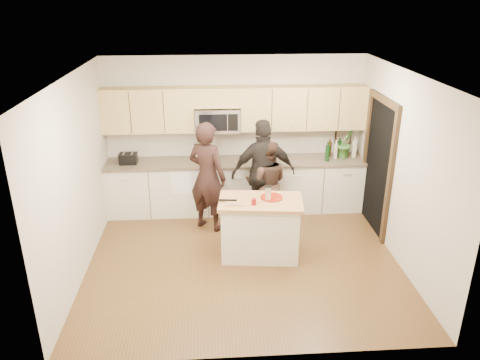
{
  "coord_description": "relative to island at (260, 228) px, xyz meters",
  "views": [
    {
      "loc": [
        -0.45,
        -5.97,
        3.71
      ],
      "look_at": [
        -0.02,
        0.35,
        1.12
      ],
      "focal_mm": 35.0,
      "sensor_mm": 36.0,
      "label": 1
    }
  ],
  "objects": [
    {
      "name": "framed_picture",
      "position": [
        1.7,
        1.88,
        0.83
      ],
      "size": [
        0.3,
        0.03,
        0.38
      ],
      "color": "black",
      "rests_on": "ground"
    },
    {
      "name": "island",
      "position": [
        0.0,
        0.0,
        0.0
      ],
      "size": [
        1.27,
        0.83,
        0.9
      ],
      "rotation": [
        0.0,
        0.0,
        -0.11
      ],
      "color": "beige",
      "rests_on": "ground"
    },
    {
      "name": "back_cabinetry",
      "position": [
        -0.25,
        1.59,
        0.02
      ],
      "size": [
        4.5,
        0.66,
        0.94
      ],
      "color": "beige",
      "rests_on": "ground"
    },
    {
      "name": "dish_towel",
      "position": [
        -1.2,
        1.4,
        0.35
      ],
      "size": [
        0.34,
        0.6,
        0.48
      ],
      "color": "white",
      "rests_on": "ground"
    },
    {
      "name": "doorway",
      "position": [
        1.98,
        0.8,
        0.7
      ],
      "size": [
        0.06,
        1.25,
        2.2
      ],
      "color": "black",
      "rests_on": "ground"
    },
    {
      "name": "floor",
      "position": [
        -0.25,
        -0.1,
        -0.45
      ],
      "size": [
        4.5,
        4.5,
        0.0
      ],
      "primitive_type": "plane",
      "color": "brown",
      "rests_on": "ground"
    },
    {
      "name": "box_grater",
      "position": [
        0.1,
        -0.02,
        0.57
      ],
      "size": [
        0.09,
        0.05,
        0.21
      ],
      "color": "silver",
      "rests_on": "red_plate"
    },
    {
      "name": "drink_glass",
      "position": [
        -0.11,
        -0.14,
        0.49
      ],
      "size": [
        0.07,
        0.07,
        0.09
      ],
      "primitive_type": "cylinder",
      "color": "maroon",
      "rests_on": "island"
    },
    {
      "name": "toaster",
      "position": [
        -2.11,
        1.57,
        0.58
      ],
      "size": [
        0.3,
        0.22,
        0.18
      ],
      "color": "black",
      "rests_on": "back_cabinetry"
    },
    {
      "name": "orchid",
      "position": [
        1.67,
        1.62,
        0.75
      ],
      "size": [
        0.36,
        0.33,
        0.54
      ],
      "primitive_type": "imported",
      "rotation": [
        0.0,
        0.0,
        0.36
      ],
      "color": "#3C742E",
      "rests_on": "back_cabinetry"
    },
    {
      "name": "woman_right",
      "position": [
        0.16,
        1.03,
        0.45
      ],
      "size": [
        1.1,
        0.54,
        1.81
      ],
      "primitive_type": "imported",
      "rotation": [
        0.0,
        0.0,
        3.24
      ],
      "color": "black",
      "rests_on": "ground"
    },
    {
      "name": "room_shell",
      "position": [
        -0.25,
        -0.1,
        1.28
      ],
      "size": [
        4.52,
        4.02,
        2.71
      ],
      "color": "#B9B09D",
      "rests_on": "ground"
    },
    {
      "name": "tongs",
      "position": [
        -0.47,
        -0.02,
        0.47
      ],
      "size": [
        0.27,
        0.06,
        0.02
      ],
      "primitive_type": "cube",
      "rotation": [
        0.0,
        0.0,
        -0.11
      ],
      "color": "black",
      "rests_on": "cutting_board"
    },
    {
      "name": "woman_center",
      "position": [
        0.21,
        1.03,
        0.28
      ],
      "size": [
        0.78,
        0.64,
        1.46
      ],
      "primitive_type": "imported",
      "rotation": [
        0.0,
        0.0,
        3.02
      ],
      "color": "#322119",
      "rests_on": "ground"
    },
    {
      "name": "red_plate",
      "position": [
        0.17,
        0.07,
        0.45
      ],
      "size": [
        0.33,
        0.33,
        0.02
      ],
      "primitive_type": "cylinder",
      "color": "maroon",
      "rests_on": "island"
    },
    {
      "name": "knife",
      "position": [
        -0.39,
        -0.14,
        0.47
      ],
      "size": [
        0.18,
        0.04,
        0.01
      ],
      "primitive_type": "cube",
      "rotation": [
        0.0,
        0.0,
        -0.11
      ],
      "color": "silver",
      "rests_on": "cutting_board"
    },
    {
      "name": "upper_cabinetry",
      "position": [
        -0.22,
        1.73,
        1.39
      ],
      "size": [
        4.5,
        0.33,
        0.75
      ],
      "color": "tan",
      "rests_on": "ground"
    },
    {
      "name": "microwave",
      "position": [
        -0.56,
        1.7,
        1.2
      ],
      "size": [
        0.76,
        0.41,
        0.4
      ],
      "color": "silver",
      "rests_on": "ground"
    },
    {
      "name": "woman_left",
      "position": [
        -0.76,
        0.93,
        0.46
      ],
      "size": [
        0.8,
        0.73,
        1.82
      ],
      "primitive_type": "imported",
      "rotation": [
        0.0,
        0.0,
        2.57
      ],
      "color": "black",
      "rests_on": "ground"
    },
    {
      "name": "bottle_cluster",
      "position": [
        1.56,
        1.62,
        0.66
      ],
      "size": [
        0.61,
        0.32,
        0.37
      ],
      "color": "#332309",
      "rests_on": "back_cabinetry"
    },
    {
      "name": "cutting_board",
      "position": [
        -0.38,
        -0.1,
        0.45
      ],
      "size": [
        0.29,
        0.2,
        0.02
      ],
      "primitive_type": "cube",
      "rotation": [
        0.0,
        0.0,
        -0.11
      ],
      "color": "#AC8347",
      "rests_on": "island"
    }
  ]
}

